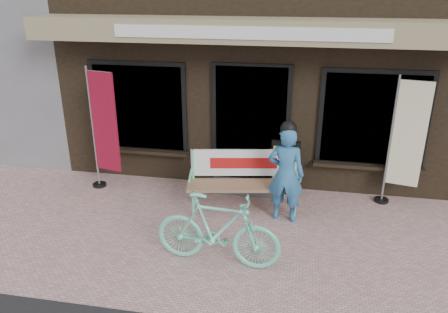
% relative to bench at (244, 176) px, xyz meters
% --- Properties ---
extents(ground, '(70.00, 70.00, 0.00)m').
position_rel_bench_xyz_m(ground, '(-0.01, -1.13, -0.57)').
color(ground, '#C59B97').
rests_on(ground, ground).
extents(storefront, '(7.00, 6.77, 6.00)m').
position_rel_bench_xyz_m(storefront, '(-0.01, 3.83, 2.42)').
color(storefront, black).
rests_on(storefront, ground).
extents(bench, '(1.83, 0.76, 0.97)m').
position_rel_bench_xyz_m(bench, '(0.00, 0.00, 0.00)').
color(bench, '#72DFBE').
rests_on(bench, ground).
extents(person, '(0.59, 0.42, 1.59)m').
position_rel_bench_xyz_m(person, '(0.67, -0.24, 0.22)').
color(person, teal).
rests_on(person, ground).
extents(bicycle, '(1.68, 0.59, 0.99)m').
position_rel_bench_xyz_m(bicycle, '(-0.12, -1.56, -0.07)').
color(bicycle, '#72DFBE').
rests_on(bicycle, ground).
extents(nobori_red, '(0.64, 0.28, 2.17)m').
position_rel_bench_xyz_m(nobori_red, '(-2.46, 0.28, 0.55)').
color(nobori_red, gray).
rests_on(nobori_red, ground).
extents(nobori_cream, '(0.64, 0.28, 2.14)m').
position_rel_bench_xyz_m(nobori_cream, '(2.46, 0.58, 0.54)').
color(nobori_cream, gray).
rests_on(nobori_cream, ground).
extents(menu_stand, '(0.48, 0.12, 0.96)m').
position_rel_bench_xyz_m(menu_stand, '(0.62, 0.63, -0.07)').
color(menu_stand, black).
rests_on(menu_stand, ground).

